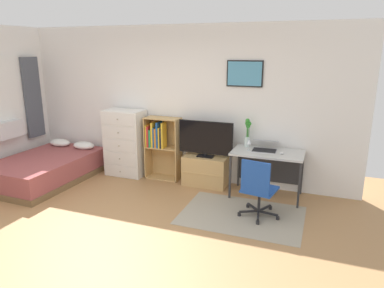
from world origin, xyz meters
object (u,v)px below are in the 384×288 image
at_px(television, 206,139).
at_px(office_chair, 258,187).
at_px(dresser, 125,143).
at_px(wine_glass, 249,142).
at_px(bamboo_vase, 248,133).
at_px(bed, 46,168).
at_px(desk, 268,158).
at_px(tv_stand, 206,171).
at_px(laptop, 265,146).
at_px(bookshelf, 160,143).
at_px(computer_mouse, 282,153).

distance_m(television, office_chair, 1.45).
bearing_deg(dresser, television, -0.27).
relative_size(television, wine_glass, 5.26).
bearing_deg(bamboo_vase, bed, -165.98).
relative_size(desk, office_chair, 1.28).
distance_m(tv_stand, laptop, 1.14).
xyz_separation_m(laptop, bamboo_vase, (-0.31, 0.09, 0.17)).
distance_m(bed, bookshelf, 2.11).
distance_m(office_chair, laptop, 0.99).
bearing_deg(bamboo_vase, laptop, -16.42).
xyz_separation_m(bed, computer_mouse, (4.04, 0.63, 0.53)).
distance_m(bed, tv_stand, 2.87).
height_order(bed, computer_mouse, computer_mouse).
height_order(bed, wine_glass, wine_glass).
bearing_deg(bookshelf, wine_glass, -6.49).
xyz_separation_m(tv_stand, laptop, (1.00, -0.01, 0.55)).
height_order(dresser, bookshelf, dresser).
relative_size(tv_stand, computer_mouse, 7.23).
height_order(office_chair, wine_glass, wine_glass).
bearing_deg(dresser, bed, -147.32).
bearing_deg(tv_stand, wine_glass, -10.24).
xyz_separation_m(dresser, laptop, (2.56, 0.00, 0.19)).
relative_size(dresser, bamboo_vase, 2.60).
height_order(tv_stand, computer_mouse, computer_mouse).
bearing_deg(dresser, desk, -0.46).
distance_m(bed, desk, 3.91).
xyz_separation_m(television, computer_mouse, (1.28, -0.13, -0.07)).
height_order(tv_stand, wine_glass, wine_glass).
distance_m(bookshelf, bamboo_vase, 1.60).
bearing_deg(desk, computer_mouse, -28.48).
relative_size(television, office_chair, 1.10).
xyz_separation_m(office_chair, computer_mouse, (0.21, 0.78, 0.30)).
bearing_deg(bookshelf, television, -4.66).
bearing_deg(bookshelf, bed, -156.19).
relative_size(bed, bookshelf, 1.78).
bearing_deg(tv_stand, bed, -164.19).
xyz_separation_m(tv_stand, wine_glass, (0.76, -0.14, 0.62)).
bearing_deg(bamboo_vase, wine_glass, -71.19).
height_order(bed, television, television).
xyz_separation_m(bookshelf, tv_stand, (0.88, -0.05, -0.41)).
bearing_deg(desk, office_chair, -89.59).
bearing_deg(tv_stand, television, -90.00).
distance_m(tv_stand, computer_mouse, 1.38).
bearing_deg(office_chair, wine_glass, 120.60).
bearing_deg(tv_stand, computer_mouse, -6.88).
height_order(television, desk, television).
xyz_separation_m(office_chair, bamboo_vase, (-0.38, 1.01, 0.52)).
relative_size(bed, television, 2.11).
height_order(television, computer_mouse, television).
bearing_deg(bed, wine_glass, 11.55).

